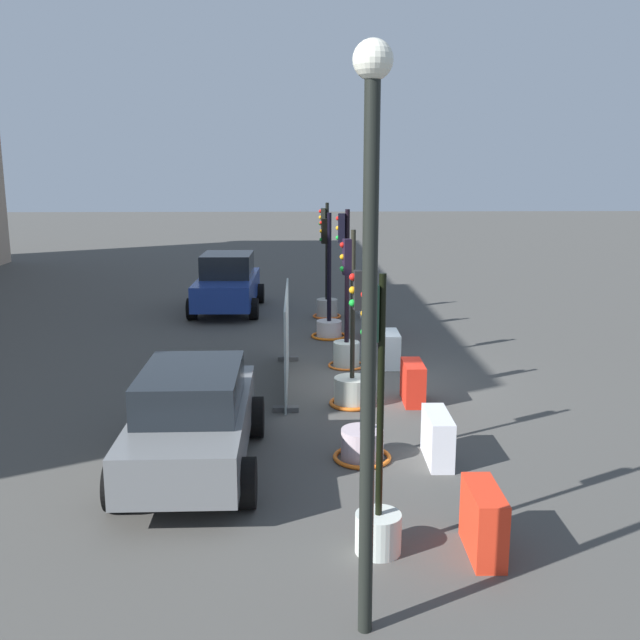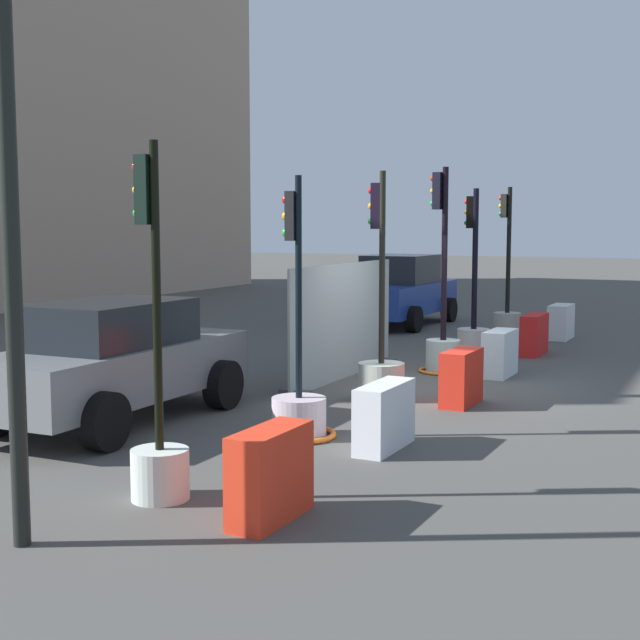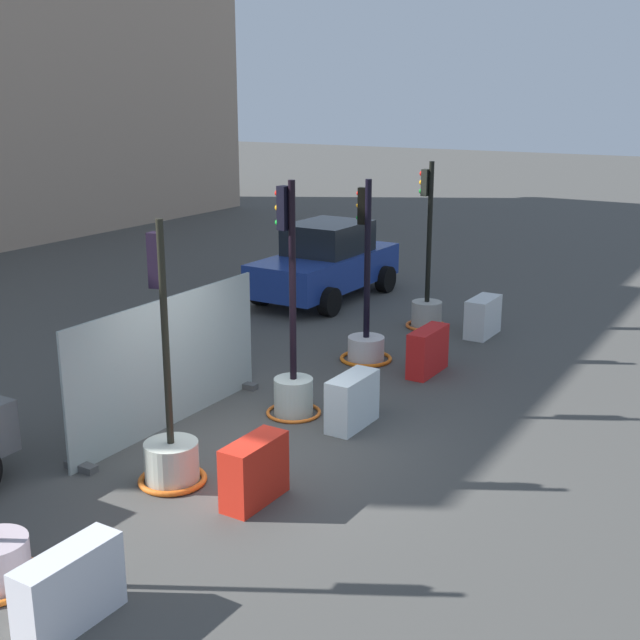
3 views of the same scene
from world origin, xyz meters
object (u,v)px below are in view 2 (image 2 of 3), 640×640
at_px(construction_barrier_5, 561,322).
at_px(car_grey_saloon, 113,360).
at_px(traffic_light_2, 381,368).
at_px(construction_barrier_1, 384,416).
at_px(car_blue_estate, 399,291).
at_px(traffic_light_3, 443,337).
at_px(construction_barrier_3, 500,353).
at_px(construction_barrier_0, 270,475).
at_px(street_lamp_post, 7,116).
at_px(traffic_light_1, 298,403).
at_px(traffic_light_4, 473,326).
at_px(construction_barrier_4, 534,335).
at_px(traffic_light_5, 507,313).
at_px(traffic_light_0, 158,432).
at_px(construction_barrier_2, 461,377).

relative_size(construction_barrier_5, car_grey_saloon, 0.24).
bearing_deg(car_grey_saloon, traffic_light_2, -41.48).
bearing_deg(construction_barrier_1, car_blue_estate, 19.88).
height_order(traffic_light_3, car_blue_estate, traffic_light_3).
height_order(construction_barrier_1, construction_barrier_5, construction_barrier_5).
bearing_deg(construction_barrier_3, construction_barrier_5, 0.01).
relative_size(traffic_light_3, construction_barrier_3, 3.65).
relative_size(traffic_light_2, traffic_light_3, 0.94).
xyz_separation_m(construction_barrier_0, construction_barrier_5, (14.24, 0.07, -0.02)).
height_order(traffic_light_2, street_lamp_post, street_lamp_post).
bearing_deg(traffic_light_1, traffic_light_4, 1.17).
relative_size(traffic_light_2, construction_barrier_3, 3.43).
distance_m(construction_barrier_4, construction_barrier_5, 2.81).
relative_size(traffic_light_5, construction_barrier_0, 3.51).
distance_m(construction_barrier_4, car_blue_estate, 5.98).
distance_m(traffic_light_1, car_blue_estate, 12.86).
xyz_separation_m(traffic_light_0, car_blue_estate, (15.30, 3.26, 0.23)).
bearing_deg(traffic_light_3, car_grey_saloon, 154.78).
bearing_deg(traffic_light_4, car_grey_saloon, 164.38).
relative_size(traffic_light_2, construction_barrier_1, 3.11).
relative_size(traffic_light_5, car_blue_estate, 0.80).
distance_m(traffic_light_5, car_blue_estate, 3.42).
relative_size(traffic_light_3, car_blue_estate, 0.83).
bearing_deg(construction_barrier_2, traffic_light_4, 14.21).
height_order(traffic_light_1, traffic_light_3, traffic_light_3).
xyz_separation_m(traffic_light_1, construction_barrier_4, (8.47, -1.14, -0.02)).
height_order(traffic_light_0, traffic_light_5, traffic_light_5).
distance_m(car_blue_estate, street_lamp_post, 17.29).
distance_m(traffic_light_4, construction_barrier_5, 3.03).
xyz_separation_m(construction_barrier_1, construction_barrier_2, (2.95, -0.06, 0.01)).
relative_size(traffic_light_1, construction_barrier_5, 3.19).
relative_size(construction_barrier_3, car_grey_saloon, 0.23).
distance_m(construction_barrier_3, street_lamp_post, 10.60).
height_order(traffic_light_2, construction_barrier_1, traffic_light_2).
bearing_deg(car_grey_saloon, traffic_light_4, -15.62).
bearing_deg(construction_barrier_3, traffic_light_1, 168.36).
distance_m(construction_barrier_1, construction_barrier_4, 8.57).
xyz_separation_m(traffic_light_5, construction_barrier_2, (-8.42, -1.39, -0.15)).
height_order(traffic_light_0, traffic_light_4, traffic_light_0).
distance_m(traffic_light_5, construction_barrier_5, 1.28).
height_order(traffic_light_2, construction_barrier_0, traffic_light_2).
relative_size(traffic_light_0, traffic_light_5, 0.98).
height_order(construction_barrier_5, street_lamp_post, street_lamp_post).
bearing_deg(construction_barrier_3, construction_barrier_4, 0.31).
distance_m(traffic_light_4, car_blue_estate, 5.00).
height_order(traffic_light_0, car_grey_saloon, traffic_light_0).
xyz_separation_m(traffic_light_3, street_lamp_post, (-9.96, 0.46, 2.90)).
distance_m(traffic_light_2, traffic_light_3, 2.83).
xyz_separation_m(traffic_light_2, construction_barrier_3, (2.87, -1.12, -0.08)).
bearing_deg(construction_barrier_0, car_blue_estate, 16.47).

